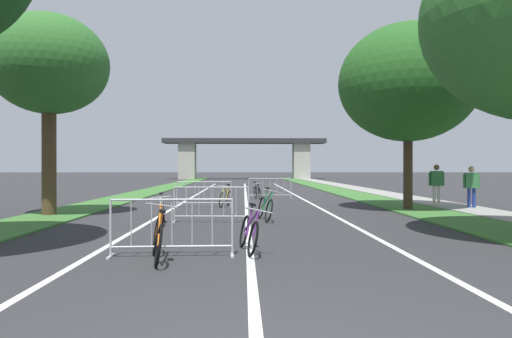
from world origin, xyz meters
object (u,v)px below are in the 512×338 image
Objects in this scene: tree_left_cypress_far at (49,66)px; bicycle_purple_1 at (249,233)px; bicycle_orange_5 at (158,239)px; pedestrian_waiting at (471,183)px; bicycle_green_2 at (265,208)px; crowd_barrier_fourth at (270,189)px; bicycle_white_0 at (162,212)px; bicycle_black_3 at (257,192)px; tree_right_maple_mid at (408,83)px; crowd_barrier_second at (211,205)px; pedestrian_in_red_jacket at (437,181)px; crowd_barrier_third at (204,194)px; crowd_barrier_nearest at (172,228)px; bicycle_yellow_4 at (226,198)px.

bicycle_purple_1 is (6.57, -6.63, -4.64)m from tree_left_cypress_far.
bicycle_orange_5 is 1.06× the size of pedestrian_waiting.
crowd_barrier_fourth is at bearing -103.56° from bicycle_green_2.
bicycle_white_0 and bicycle_black_3 have the same top height.
tree_right_maple_mid is at bearing 7.69° from tree_left_cypress_far.
crowd_barrier_second is 1.36× the size of pedestrian_waiting.
crowd_barrier_fourth is at bearing -116.79° from bicycle_white_0.
pedestrian_in_red_jacket reaches higher than bicycle_black_3.
tree_right_maple_mid is 4.16× the size of bicycle_purple_1.
crowd_barrier_third is at bearing 77.90° from bicycle_orange_5.
bicycle_green_2 is at bearing -11.91° from tree_left_cypress_far.
tree_right_maple_mid reaches higher than bicycle_orange_5.
tree_right_maple_mid is 3.99× the size of bicycle_orange_5.
crowd_barrier_nearest is at bearing -130.59° from tree_right_maple_mid.
bicycle_green_2 is (2.26, -4.68, -0.13)m from crowd_barrier_third.
bicycle_orange_5 is at bearing 91.40° from bicycle_white_0.
pedestrian_in_red_jacket is at bearing 0.46° from crowd_barrier_third.
bicycle_green_2 is (1.96, 5.55, -0.13)m from crowd_barrier_nearest.
crowd_barrier_third and crowd_barrier_fourth have the same top height.
bicycle_white_0 is at bearing -97.20° from crowd_barrier_third.
crowd_barrier_second is at bearing 71.66° from bicycle_orange_5.
pedestrian_waiting is at bearing 29.64° from bicycle_orange_5.
bicycle_black_3 is 15.42m from bicycle_orange_5.
crowd_barrier_fourth is 1.34× the size of bicycle_purple_1.
bicycle_white_0 is 0.98× the size of bicycle_purple_1.
tree_right_maple_mid is 4.23× the size of bicycle_white_0.
crowd_barrier_third is at bearing 91.72° from crowd_barrier_nearest.
tree_left_cypress_far is 7.34m from crowd_barrier_third.
pedestrian_waiting reaches higher than crowd_barrier_third.
tree_right_maple_mid is at bearing -10.61° from crowd_barrier_third.
crowd_barrier_nearest is 15.02m from bicycle_black_3.
bicycle_yellow_4 is 8.74m from pedestrian_in_red_jacket.
pedestrian_in_red_jacket is at bearing 137.26° from bicycle_black_3.
tree_left_cypress_far is 8.62m from bicycle_green_2.
crowd_barrier_fourth is 9.76m from pedestrian_waiting.
bicycle_black_3 is at bearing -94.49° from bicycle_yellow_4.
bicycle_white_0 is at bearing 37.08° from pedestrian_in_red_jacket.
tree_left_cypress_far is at bearing 45.62° from bicycle_yellow_4.
bicycle_yellow_4 is 0.94× the size of bicycle_orange_5.
tree_left_cypress_far reaches higher than crowd_barrier_third.
crowd_barrier_second is 5.52m from bicycle_orange_5.
bicycle_purple_1 is at bearing 13.97° from bicycle_orange_5.
tree_right_maple_mid reaches higher than crowd_barrier_fourth.
crowd_barrier_fourth is 1.28× the size of bicycle_orange_5.
bicycle_white_0 is at bearing 63.15° from bicycle_black_3.
bicycle_white_0 is at bearing -69.27° from bicycle_purple_1.
tree_left_cypress_far is at bearing 37.11° from bicycle_black_3.
bicycle_white_0 is 1.00× the size of bicycle_yellow_4.
crowd_barrier_third reaches higher than bicycle_orange_5.
bicycle_black_3 is at bearing 80.48° from crowd_barrier_second.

